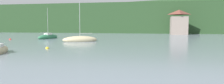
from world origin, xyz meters
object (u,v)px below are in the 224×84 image
(sailboat_far_0, at_px, (80,40))
(mooring_buoy_mid, at_px, (47,49))
(mooring_buoy_far, at_px, (10,40))
(sailboat_far_9, at_px, (48,37))
(shore_building_west, at_px, (179,23))

(sailboat_far_0, distance_m, mooring_buoy_mid, 12.75)
(sailboat_far_0, distance_m, mooring_buoy_far, 18.00)
(sailboat_far_0, height_order, mooring_buoy_mid, sailboat_far_0)
(sailboat_far_9, bearing_deg, shore_building_west, -37.16)
(sailboat_far_9, distance_m, mooring_buoy_far, 8.61)
(sailboat_far_9, bearing_deg, sailboat_far_0, -106.39)
(mooring_buoy_far, bearing_deg, sailboat_far_0, -5.45)
(shore_building_west, xyz_separation_m, mooring_buoy_mid, (-25.55, -47.18, -4.29))
(shore_building_west, xyz_separation_m, sailboat_far_9, (-35.93, -27.74, -3.90))
(shore_building_west, bearing_deg, sailboat_far_0, -125.99)
(mooring_buoy_far, bearing_deg, shore_building_west, 37.32)
(sailboat_far_9, height_order, mooring_buoy_far, sailboat_far_9)
(shore_building_west, height_order, sailboat_far_0, shore_building_west)
(shore_building_west, xyz_separation_m, mooring_buoy_far, (-42.93, -32.73, -4.29))
(shore_building_west, bearing_deg, sailboat_far_9, -142.33)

